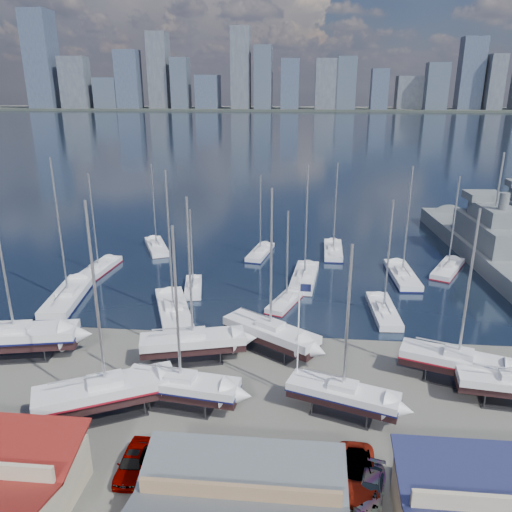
# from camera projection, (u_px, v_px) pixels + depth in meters

# --- Properties ---
(ground) EXTENTS (1400.00, 1400.00, 0.00)m
(ground) POSITION_uv_depth(u_px,v_px,m) (262.00, 388.00, 44.95)
(ground) COLOR #605E59
(ground) RESTS_ON ground
(water) EXTENTS (1400.00, 600.00, 0.40)m
(water) POSITION_uv_depth(u_px,v_px,m) (300.00, 128.00, 337.29)
(water) COLOR #1B273E
(water) RESTS_ON ground
(far_shore) EXTENTS (1400.00, 80.00, 2.20)m
(far_shore) POSITION_uv_depth(u_px,v_px,m) (303.00, 110.00, 582.03)
(far_shore) COLOR #2D332D
(far_shore) RESTS_ON ground
(skyline) EXTENTS (639.14, 43.80, 107.69)m
(skyline) POSITION_uv_depth(u_px,v_px,m) (297.00, 75.00, 564.66)
(skyline) COLOR #475166
(skyline) RESTS_ON far_shore
(shed_grey) EXTENTS (12.60, 8.40, 4.17)m
(shed_grey) POSITION_uv_depth(u_px,v_px,m) (240.00, 512.00, 29.18)
(shed_grey) COLOR #8C6B4C
(shed_grey) RESTS_ON ground
(sailboat_cradle_0) EXTENTS (12.44, 5.73, 19.16)m
(sailboat_cradle_0) POSITION_uv_depth(u_px,v_px,m) (15.00, 337.00, 49.40)
(sailboat_cradle_0) COLOR #2D2D33
(sailboat_cradle_0) RESTS_ON ground
(sailboat_cradle_1) EXTENTS (11.51, 7.88, 18.08)m
(sailboat_cradle_1) POSITION_uv_depth(u_px,v_px,m) (106.00, 391.00, 40.65)
(sailboat_cradle_1) COLOR #2D2D33
(sailboat_cradle_1) RESTS_ON ground
(sailboat_cradle_2) EXTENTS (10.53, 5.36, 16.52)m
(sailboat_cradle_2) POSITION_uv_depth(u_px,v_px,m) (193.00, 342.00, 48.72)
(sailboat_cradle_2) COLOR #2D2D33
(sailboat_cradle_2) RESTS_ON ground
(sailboat_cradle_3) EXTENTS (10.13, 4.07, 15.92)m
(sailboat_cradle_3) POSITION_uv_depth(u_px,v_px,m) (181.00, 386.00, 41.60)
(sailboat_cradle_3) COLOR #2D2D33
(sailboat_cradle_3) RESTS_ON ground
(sailboat_cradle_4) EXTENTS (10.30, 8.20, 16.95)m
(sailboat_cradle_4) POSITION_uv_depth(u_px,v_px,m) (270.00, 333.00, 50.48)
(sailboat_cradle_4) COLOR #2D2D33
(sailboat_cradle_4) RESTS_ON ground
(sailboat_cradle_5) EXTENTS (9.45, 5.33, 14.82)m
(sailboat_cradle_5) POSITION_uv_depth(u_px,v_px,m) (343.00, 394.00, 40.56)
(sailboat_cradle_5) COLOR #2D2D33
(sailboat_cradle_5) RESTS_ON ground
(sailboat_cradle_6) EXTENTS (10.49, 6.04, 16.34)m
(sailboat_cradle_6) POSITION_uv_depth(u_px,v_px,m) (458.00, 362.00, 45.22)
(sailboat_cradle_6) COLOR #2D2D33
(sailboat_cradle_6) RESTS_ON ground
(sailboat_cradle_7) EXTENTS (8.96, 3.52, 14.38)m
(sailboat_cradle_7) POSITION_uv_depth(u_px,v_px,m) (512.00, 385.00, 41.92)
(sailboat_cradle_7) COLOR #2D2D33
(sailboat_cradle_7) RESTS_ON ground
(sailboat_moored_0) EXTENTS (5.16, 12.99, 18.89)m
(sailboat_moored_0) POSITION_uv_depth(u_px,v_px,m) (69.00, 298.00, 63.30)
(sailboat_moored_0) COLOR black
(sailboat_moored_0) RESTS_ON water
(sailboat_moored_1) EXTENTS (3.72, 10.36, 15.17)m
(sailboat_moored_1) POSITION_uv_depth(u_px,v_px,m) (99.00, 270.00, 72.99)
(sailboat_moored_1) COLOR black
(sailboat_moored_1) RESTS_ON water
(sailboat_moored_2) EXTENTS (6.58, 10.12, 14.88)m
(sailboat_moored_2) POSITION_uv_depth(u_px,v_px,m) (157.00, 248.00, 83.17)
(sailboat_moored_2) COLOR black
(sailboat_moored_2) RESTS_ON water
(sailboat_moored_3) EXTENTS (7.39, 12.49, 18.04)m
(sailboat_moored_3) POSITION_uv_depth(u_px,v_px,m) (174.00, 312.00, 59.35)
(sailboat_moored_3) COLOR black
(sailboat_moored_3) RESTS_ON water
(sailboat_moored_4) EXTENTS (3.52, 7.92, 11.56)m
(sailboat_moored_4) POSITION_uv_depth(u_px,v_px,m) (193.00, 288.00, 66.53)
(sailboat_moored_4) COLOR black
(sailboat_moored_4) RESTS_ON water
(sailboat_moored_5) EXTENTS (4.16, 9.37, 13.55)m
(sailboat_moored_5) POSITION_uv_depth(u_px,v_px,m) (260.00, 253.00, 80.46)
(sailboat_moored_5) COLOR black
(sailboat_moored_5) RESTS_ON water
(sailboat_moored_6) EXTENTS (5.08, 8.63, 12.47)m
(sailboat_moored_6) POSITION_uv_depth(u_px,v_px,m) (286.00, 301.00, 62.39)
(sailboat_moored_6) COLOR black
(sailboat_moored_6) RESTS_ON water
(sailboat_moored_7) EXTENTS (4.27, 11.49, 16.95)m
(sailboat_moored_7) POSITION_uv_depth(u_px,v_px,m) (304.00, 279.00, 69.65)
(sailboat_moored_7) COLOR black
(sailboat_moored_7) RESTS_ON water
(sailboat_moored_8) EXTENTS (3.19, 10.34, 15.34)m
(sailboat_moored_8) POSITION_uv_depth(u_px,v_px,m) (333.00, 252.00, 81.26)
(sailboat_moored_8) COLOR black
(sailboat_moored_8) RESTS_ON water
(sailboat_moored_9) EXTENTS (3.14, 9.77, 14.58)m
(sailboat_moored_9) POSITION_uv_depth(u_px,v_px,m) (383.00, 312.00, 59.36)
(sailboat_moored_9) COLOR black
(sailboat_moored_9) RESTS_ON water
(sailboat_moored_10) EXTENTS (3.68, 11.25, 16.60)m
(sailboat_moored_10) POSITION_uv_depth(u_px,v_px,m) (402.00, 276.00, 70.58)
(sailboat_moored_10) COLOR black
(sailboat_moored_10) RESTS_ON water
(sailboat_moored_11) EXTENTS (7.01, 10.01, 14.74)m
(sailboat_moored_11) POSITION_uv_depth(u_px,v_px,m) (448.00, 270.00, 73.18)
(sailboat_moored_11) COLOR black
(sailboat_moored_11) RESTS_ON water
(naval_ship_east) EXTENTS (10.53, 48.73, 18.35)m
(naval_ship_east) POSITION_uv_depth(u_px,v_px,m) (489.00, 249.00, 77.92)
(naval_ship_east) COLOR slate
(naval_ship_east) RESTS_ON water
(car_a) EXTENTS (1.97, 4.74, 1.61)m
(car_a) POSITION_uv_depth(u_px,v_px,m) (133.00, 462.00, 34.96)
(car_a) COLOR gray
(car_a) RESTS_ON ground
(car_b) EXTENTS (4.41, 1.85, 1.42)m
(car_b) POSITION_uv_depth(u_px,v_px,m) (162.00, 464.00, 34.89)
(car_b) COLOR gray
(car_b) RESTS_ON ground
(car_c) EXTENTS (2.78, 5.77, 1.59)m
(car_c) POSITION_uv_depth(u_px,v_px,m) (357.00, 472.00, 34.00)
(car_c) COLOR gray
(car_c) RESTS_ON ground
(car_d) EXTENTS (2.78, 4.70, 1.28)m
(car_d) POSITION_uv_depth(u_px,v_px,m) (371.00, 488.00, 32.87)
(car_d) COLOR gray
(car_d) RESTS_ON ground
(flagpole) EXTENTS (0.97, 0.12, 10.96)m
(flagpole) POSITION_uv_depth(u_px,v_px,m) (299.00, 334.00, 41.43)
(flagpole) COLOR white
(flagpole) RESTS_ON ground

